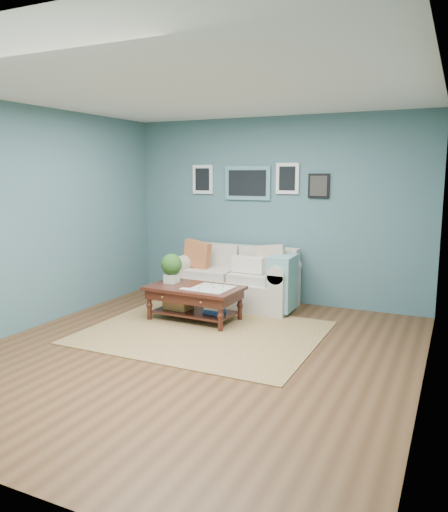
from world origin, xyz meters
The scene contains 4 objects.
room_shell centered at (-0.01, 0.06, 1.36)m, with size 5.00×5.02×2.70m.
area_rug centered at (-0.24, 0.65, 0.01)m, with size 2.73×2.18×0.01m, color brown.
loveseat centered at (-0.36, 2.02, 0.38)m, with size 1.82×0.82×0.93m.
coffee_table centered at (-0.64, 1.08, 0.37)m, with size 1.23×0.75×0.84m.
Camera 1 is at (2.45, -4.44, 1.89)m, focal length 35.00 mm.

